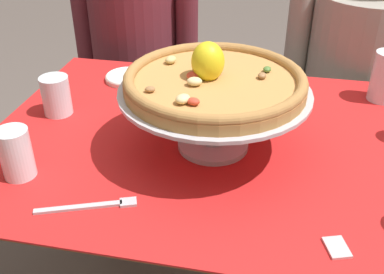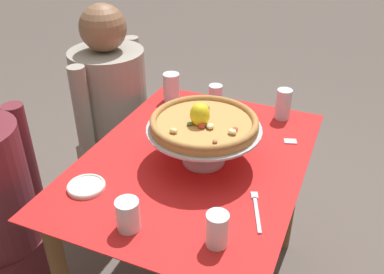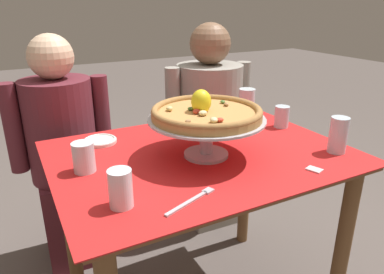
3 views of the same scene
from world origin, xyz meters
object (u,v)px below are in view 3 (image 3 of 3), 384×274
object	(u,v)px
water_glass_front_right	(338,137)
diner_right	(209,129)
sugar_packet	(314,169)
water_glass_front_left	(121,191)
water_glass_back_right	(247,104)
pizza_stand	(206,127)
water_glass_side_left	(84,159)
water_glass_side_right	(282,118)
diner_left	(65,160)
pizza	(206,112)
side_plate	(100,141)
dinner_fork	(193,200)

from	to	relation	value
water_glass_front_right	diner_right	world-z (taller)	diner_right
sugar_packet	diner_right	xyz separation A→B (m)	(0.15, 0.95, -0.18)
water_glass_front_left	water_glass_back_right	bearing A→B (deg)	33.12
pizza_stand	water_glass_side_left	world-z (taller)	pizza_stand
pizza_stand	water_glass_front_right	bearing A→B (deg)	-23.76
water_glass_side_right	diner_left	distance (m)	1.07
diner_right	water_glass_front_right	bearing A→B (deg)	-87.37
water_glass_side_right	sugar_packet	bearing A→B (deg)	-116.61
diner_left	diner_right	size ratio (longest dim) A/B	0.98
pizza_stand	diner_left	xyz separation A→B (m)	(-0.41, 0.69, -0.32)
water_glass_side_left	diner_right	distance (m)	1.04
pizza_stand	sugar_packet	xyz separation A→B (m)	(0.26, -0.27, -0.11)
pizza	water_glass_side_left	distance (m)	0.44
water_glass_back_right	diner_left	distance (m)	0.94
side_plate	sugar_packet	size ratio (longest dim) A/B	2.61
pizza_stand	water_glass_side_right	world-z (taller)	pizza_stand
pizza_stand	water_glass_front_left	distance (m)	0.43
dinner_fork	sugar_packet	size ratio (longest dim) A/B	3.75
pizza_stand	water_glass_back_right	bearing A→B (deg)	38.19
water_glass_side_left	diner_left	xyz separation A→B (m)	(0.01, 0.61, -0.25)
water_glass_front_right	water_glass_front_left	xyz separation A→B (m)	(-0.83, 0.01, -0.01)
water_glass_back_right	water_glass_side_right	distance (m)	0.21
diner_right	water_glass_front_left	bearing A→B (deg)	-132.40
water_glass_front_left	water_glass_back_right	size ratio (longest dim) A/B	0.80
pizza_stand	sugar_packet	size ratio (longest dim) A/B	8.35
side_plate	sugar_packet	bearing A→B (deg)	-45.67
side_plate	dinner_fork	distance (m)	0.58
dinner_fork	sugar_packet	world-z (taller)	dinner_fork
pizza_stand	water_glass_side_right	bearing A→B (deg)	14.78
water_glass_back_right	side_plate	bearing A→B (deg)	-178.55
pizza_stand	dinner_fork	distance (m)	0.34
pizza_stand	diner_left	distance (m)	0.86
side_plate	diner_right	bearing A→B (deg)	26.75
pizza_stand	diner_left	world-z (taller)	diner_left
water_glass_front_left	water_glass_back_right	distance (m)	0.95
sugar_packet	diner_right	distance (m)	0.97
water_glass_front_left	diner_right	xyz separation A→B (m)	(0.79, 0.86, -0.22)
water_glass_back_right	dinner_fork	world-z (taller)	water_glass_back_right
water_glass_front_left	water_glass_side_left	bearing A→B (deg)	98.80
dinner_fork	diner_right	distance (m)	1.12
dinner_fork	pizza_stand	bearing A→B (deg)	53.55
pizza	diner_right	xyz separation A→B (m)	(0.41, 0.67, -0.34)
water_glass_back_right	diner_right	distance (m)	0.42
water_glass_front_left	water_glass_side_left	world-z (taller)	water_glass_front_left
water_glass_back_right	water_glass_side_right	size ratio (longest dim) A/B	1.42
water_glass_front_left	water_glass_side_right	bearing A→B (deg)	20.41
water_glass_side_left	sugar_packet	distance (m)	0.77
water_glass_front_left	diner_left	distance (m)	0.92
water_glass_back_right	water_glass_side_left	size ratio (longest dim) A/B	1.34
water_glass_front_right	sugar_packet	bearing A→B (deg)	-157.81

